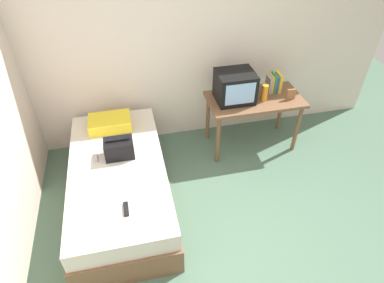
{
  "coord_description": "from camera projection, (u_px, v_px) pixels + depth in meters",
  "views": [
    {
      "loc": [
        -0.81,
        -1.7,
        2.9
      ],
      "look_at": [
        -0.19,
        1.09,
        0.52
      ],
      "focal_mm": 31.02,
      "sensor_mm": 36.0,
      "label": 1
    }
  ],
  "objects": [
    {
      "name": "ground_plane",
      "position": [
        235.0,
        248.0,
        3.27
      ],
      "size": [
        8.0,
        8.0,
        0.0
      ],
      "primitive_type": "plane",
      "color": "#4C6B56"
    },
    {
      "name": "pillow",
      "position": [
        110.0,
        123.0,
        3.86
      ],
      "size": [
        0.48,
        0.33,
        0.13
      ],
      "primitive_type": "cube",
      "color": "yellow",
      "rests_on": "bed"
    },
    {
      "name": "book_row",
      "position": [
        274.0,
        83.0,
        4.1
      ],
      "size": [
        0.16,
        0.16,
        0.25
      ],
      "color": "gray",
      "rests_on": "desk"
    },
    {
      "name": "magazine",
      "position": [
        104.0,
        196.0,
        3.08
      ],
      "size": [
        0.21,
        0.29,
        0.01
      ],
      "primitive_type": "cube",
      "color": "white",
      "rests_on": "bed"
    },
    {
      "name": "handbag",
      "position": [
        119.0,
        148.0,
        3.45
      ],
      "size": [
        0.3,
        0.2,
        0.22
      ],
      "color": "black",
      "rests_on": "bed"
    },
    {
      "name": "picture_frame",
      "position": [
        291.0,
        94.0,
        3.99
      ],
      "size": [
        0.11,
        0.02,
        0.14
      ],
      "primitive_type": "cube",
      "color": "olive",
      "rests_on": "desk"
    },
    {
      "name": "water_bottle",
      "position": [
        265.0,
        93.0,
        3.95
      ],
      "size": [
        0.07,
        0.07,
        0.2
      ],
      "primitive_type": "cylinder",
      "color": "orange",
      "rests_on": "desk"
    },
    {
      "name": "desk",
      "position": [
        254.0,
        104.0,
        4.1
      ],
      "size": [
        1.16,
        0.6,
        0.72
      ],
      "color": "brown",
      "rests_on": "ground"
    },
    {
      "name": "remote_silver",
      "position": [
        95.0,
        157.0,
        3.48
      ],
      "size": [
        0.04,
        0.14,
        0.02
      ],
      "primitive_type": "cube",
      "color": "#B7B7BC",
      "rests_on": "bed"
    },
    {
      "name": "bed",
      "position": [
        120.0,
        184.0,
        3.57
      ],
      "size": [
        1.0,
        2.0,
        0.54
      ],
      "color": "brown",
      "rests_on": "ground"
    },
    {
      "name": "wall_back",
      "position": [
        191.0,
        41.0,
        3.93
      ],
      "size": [
        5.2,
        0.1,
        2.6
      ],
      "primitive_type": "cube",
      "color": "beige",
      "rests_on": "ground"
    },
    {
      "name": "remote_dark",
      "position": [
        126.0,
        209.0,
        2.96
      ],
      "size": [
        0.04,
        0.16,
        0.02
      ],
      "primitive_type": "cube",
      "color": "black",
      "rests_on": "bed"
    },
    {
      "name": "tv",
      "position": [
        235.0,
        87.0,
        3.91
      ],
      "size": [
        0.44,
        0.39,
        0.36
      ],
      "color": "black",
      "rests_on": "desk"
    }
  ]
}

